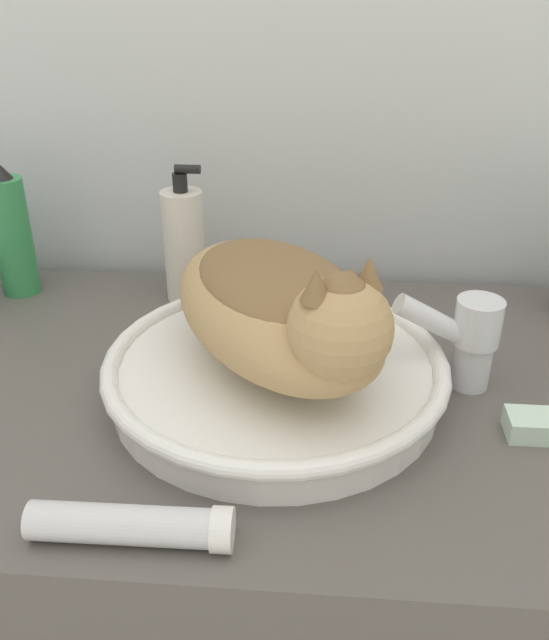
# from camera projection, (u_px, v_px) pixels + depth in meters

# --- Properties ---
(wall_back) EXTENTS (8.00, 0.05, 2.40)m
(wall_back) POSITION_uv_depth(u_px,v_px,m) (267.00, 27.00, 0.93)
(wall_back) COLOR silver
(wall_back) RESTS_ON ground_plane
(vanity_counter) EXTENTS (1.13, 0.58, 0.85)m
(vanity_counter) POSITION_uv_depth(u_px,v_px,m) (248.00, 624.00, 0.99)
(vanity_counter) COLOR #56514C
(vanity_counter) RESTS_ON ground_plane
(sink_basin) EXTENTS (0.38, 0.38, 0.05)m
(sink_basin) POSITION_uv_depth(u_px,v_px,m) (275.00, 372.00, 0.76)
(sink_basin) COLOR white
(sink_basin) RESTS_ON vanity_counter
(cat) EXTENTS (0.32, 0.36, 0.16)m
(cat) POSITION_uv_depth(u_px,v_px,m) (282.00, 305.00, 0.70)
(cat) COLOR tan
(cat) RESTS_ON sink_basin
(faucet) EXTENTS (0.12, 0.05, 0.12)m
(faucet) POSITION_uv_depth(u_px,v_px,m) (468.00, 337.00, 0.75)
(faucet) COLOR silver
(faucet) RESTS_ON vanity_counter
(soap_pump_bottle) EXTENTS (0.06, 0.06, 0.20)m
(soap_pump_bottle) POSITION_uv_depth(u_px,v_px,m) (184.00, 244.00, 0.95)
(soap_pump_bottle) COLOR silver
(soap_pump_bottle) RESTS_ON vanity_counter
(spray_bottle_trigger) EXTENTS (0.05, 0.05, 0.19)m
(spray_bottle_trigger) POSITION_uv_depth(u_px,v_px,m) (12.00, 234.00, 0.96)
(spray_bottle_trigger) COLOR #338C4C
(spray_bottle_trigger) RESTS_ON vanity_counter
(cream_tube) EXTENTS (0.17, 0.04, 0.04)m
(cream_tube) POSITION_uv_depth(u_px,v_px,m) (133.00, 525.00, 0.57)
(cream_tube) COLOR silver
(cream_tube) RESTS_ON vanity_counter
(soap_bar) EXTENTS (0.08, 0.04, 0.02)m
(soap_bar) POSITION_uv_depth(u_px,v_px,m) (545.00, 426.00, 0.70)
(soap_bar) COLOR silver
(soap_bar) RESTS_ON vanity_counter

